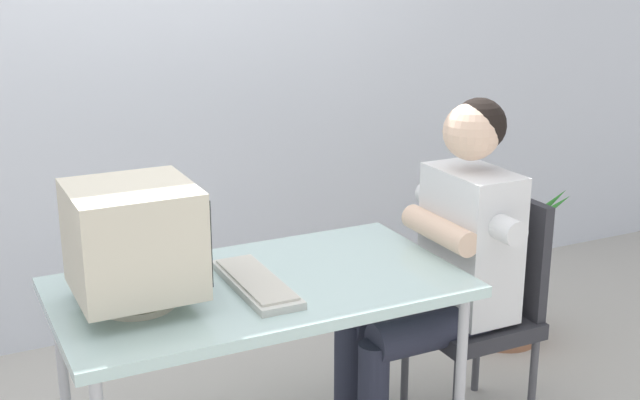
{
  "coord_description": "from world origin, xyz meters",
  "views": [
    {
      "loc": [
        -0.94,
        -2.36,
        1.77
      ],
      "look_at": [
        0.22,
        0.0,
        0.98
      ],
      "focal_mm": 47.06,
      "sensor_mm": 36.0,
      "label": 1
    }
  ],
  "objects_px": {
    "office_chair": "(486,300)",
    "person_seated": "(444,261)",
    "crt_monitor": "(135,240)",
    "potted_plant": "(506,278)",
    "keyboard": "(256,283)",
    "desk": "(259,297)"
  },
  "relations": [
    {
      "from": "keyboard",
      "to": "person_seated",
      "type": "xyz_separation_m",
      "value": [
        0.73,
        0.02,
        -0.06
      ]
    },
    {
      "from": "person_seated",
      "to": "potted_plant",
      "type": "relative_size",
      "value": 1.61
    },
    {
      "from": "person_seated",
      "to": "potted_plant",
      "type": "distance_m",
      "value": 0.96
    },
    {
      "from": "keyboard",
      "to": "office_chair",
      "type": "xyz_separation_m",
      "value": [
        0.94,
        0.02,
        -0.25
      ]
    },
    {
      "from": "office_chair",
      "to": "person_seated",
      "type": "xyz_separation_m",
      "value": [
        -0.2,
        0.0,
        0.19
      ]
    },
    {
      "from": "potted_plant",
      "to": "crt_monitor",
      "type": "bearing_deg",
      "value": -164.37
    },
    {
      "from": "desk",
      "to": "person_seated",
      "type": "height_order",
      "value": "person_seated"
    },
    {
      "from": "keyboard",
      "to": "office_chair",
      "type": "distance_m",
      "value": 0.97
    },
    {
      "from": "person_seated",
      "to": "office_chair",
      "type": "bearing_deg",
      "value": -0.0
    },
    {
      "from": "desk",
      "to": "keyboard",
      "type": "distance_m",
      "value": 0.08
    },
    {
      "from": "desk",
      "to": "office_chair",
      "type": "xyz_separation_m",
      "value": [
        0.91,
        -0.02,
        -0.18
      ]
    },
    {
      "from": "keyboard",
      "to": "potted_plant",
      "type": "xyz_separation_m",
      "value": [
        1.45,
        0.53,
        -0.44
      ]
    },
    {
      "from": "keyboard",
      "to": "potted_plant",
      "type": "distance_m",
      "value": 1.61
    },
    {
      "from": "crt_monitor",
      "to": "potted_plant",
      "type": "distance_m",
      "value": 2.0
    },
    {
      "from": "person_seated",
      "to": "keyboard",
      "type": "bearing_deg",
      "value": -178.68
    },
    {
      "from": "office_chair",
      "to": "person_seated",
      "type": "bearing_deg",
      "value": 180.0
    },
    {
      "from": "crt_monitor",
      "to": "office_chair",
      "type": "xyz_separation_m",
      "value": [
        1.31,
        -0.01,
        -0.45
      ]
    },
    {
      "from": "crt_monitor",
      "to": "potted_plant",
      "type": "xyz_separation_m",
      "value": [
        1.83,
        0.51,
        -0.64
      ]
    },
    {
      "from": "desk",
      "to": "crt_monitor",
      "type": "distance_m",
      "value": 0.48
    },
    {
      "from": "office_chair",
      "to": "desk",
      "type": "bearing_deg",
      "value": 178.93
    },
    {
      "from": "desk",
      "to": "keyboard",
      "type": "xyz_separation_m",
      "value": [
        -0.02,
        -0.03,
        0.07
      ]
    },
    {
      "from": "person_seated",
      "to": "potted_plant",
      "type": "xyz_separation_m",
      "value": [
        0.72,
        0.52,
        -0.38
      ]
    }
  ]
}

